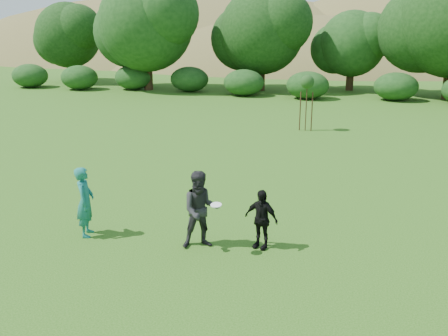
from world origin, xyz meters
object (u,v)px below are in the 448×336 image
at_px(player_black, 261,219).
at_px(sapling, 307,84).
at_px(player_teal, 85,202).
at_px(player_grey, 201,210).

xyz_separation_m(player_black, sapling, (-0.48, 14.29, 1.66)).
bearing_deg(player_black, player_teal, -157.21).
height_order(player_grey, sapling, sapling).
relative_size(player_teal, player_black, 1.23).
distance_m(player_grey, sapling, 14.74).
xyz_separation_m(player_grey, sapling, (0.96, 14.64, 1.43)).
bearing_deg(player_black, player_grey, -149.63).
distance_m(player_grey, player_black, 1.50).
relative_size(player_black, sapling, 0.54).
distance_m(player_teal, sapling, 15.39).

